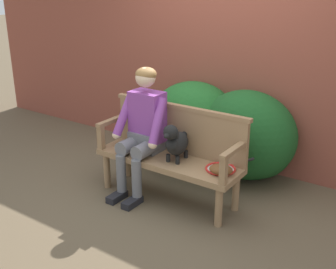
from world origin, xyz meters
TOP-DOWN VIEW (x-y plane):
  - ground_plane at (0.00, 0.00)m, footprint 40.00×40.00m
  - brick_garden_fence at (0.00, 1.32)m, footprint 8.00×0.30m
  - hedge_bush_mid_right at (0.54, 0.97)m, footprint 0.83×0.65m
  - hedge_bush_mid_left at (0.42, 0.91)m, footprint 1.13×0.90m
  - hedge_bush_far_right at (-0.02, 0.99)m, footprint 0.73×0.56m
  - hedge_bush_far_left at (-0.27, 0.92)m, footprint 1.11×1.00m
  - garden_bench at (0.00, 0.00)m, footprint 1.51×0.47m
  - bench_backrest at (0.00, 0.20)m, footprint 1.55×0.06m
  - bench_armrest_left_end at (-0.72, -0.08)m, footprint 0.06×0.47m
  - bench_armrest_right_end at (0.72, -0.08)m, footprint 0.06×0.47m
  - person_seated at (-0.30, -0.01)m, footprint 0.56×0.63m
  - dog_on_bench at (0.10, -0.02)m, footprint 0.21×0.41m
  - tennis_racket at (0.57, 0.08)m, footprint 0.38×0.58m
  - baseball_glove at (0.61, -0.03)m, footprint 0.25×0.21m

SIDE VIEW (x-z plane):
  - ground_plane at x=0.00m, z-range 0.00..0.00m
  - hedge_bush_far_right at x=-0.02m, z-range 0.00..0.62m
  - garden_bench at x=0.00m, z-range 0.16..0.61m
  - hedge_bush_mid_right at x=0.54m, z-range 0.00..0.88m
  - tennis_racket at x=0.57m, z-range 0.44..0.47m
  - baseball_glove at x=0.61m, z-range 0.45..0.54m
  - hedge_bush_mid_left at x=0.42m, z-range 0.00..1.00m
  - hedge_bush_far_left at x=-0.27m, z-range 0.00..1.00m
  - bench_armrest_left_end at x=-0.72m, z-range 0.51..0.79m
  - bench_armrest_right_end at x=0.72m, z-range 0.51..0.79m
  - dog_on_bench at x=0.10m, z-range 0.45..0.85m
  - bench_backrest at x=0.00m, z-range 0.45..0.95m
  - person_seated at x=-0.30m, z-range 0.06..1.38m
  - brick_garden_fence at x=0.00m, z-range 0.00..2.17m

